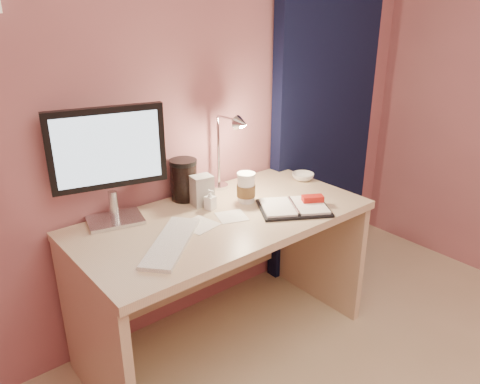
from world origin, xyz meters
TOP-DOWN VIEW (x-y plane):
  - room at (0.95, 1.69)m, footprint 3.50×3.50m
  - desk at (0.00, 1.45)m, footprint 1.40×0.70m
  - monitor at (-0.42, 1.64)m, footprint 0.49×0.23m
  - keyboard at (-0.33, 1.29)m, footprint 0.42×0.39m
  - planner at (0.32, 1.22)m, footprint 0.41×0.38m
  - paper_a at (-0.14, 1.37)m, footprint 0.17×0.17m
  - paper_b at (0.02, 1.35)m, footprint 0.17×0.17m
  - coffee_cup at (0.19, 1.44)m, footprint 0.09×0.09m
  - bowl at (0.64, 1.47)m, footprint 0.13×0.13m
  - lotion_bottle at (-0.00, 1.48)m, footprint 0.05×0.06m
  - dark_jar at (-0.03, 1.66)m, footprint 0.13×0.13m
  - product_box at (0.00, 1.55)m, footprint 0.11×0.09m
  - desk_lamp at (0.19, 1.58)m, footprint 0.11×0.26m

SIDE VIEW (x-z plane):
  - desk at x=0.00m, z-range 0.14..0.87m
  - paper_b at x=0.02m, z-range 0.73..0.73m
  - paper_a at x=-0.14m, z-range 0.73..0.73m
  - keyboard at x=-0.33m, z-range 0.73..0.75m
  - planner at x=0.32m, z-range 0.72..0.77m
  - bowl at x=0.64m, z-range 0.73..0.77m
  - lotion_bottle at x=0.00m, z-range 0.73..0.83m
  - coffee_cup at x=0.19m, z-range 0.73..0.88m
  - product_box at x=0.00m, z-range 0.73..0.88m
  - dark_jar at x=-0.03m, z-range 0.73..0.92m
  - desk_lamp at x=0.19m, z-range 0.78..1.20m
  - monitor at x=-0.42m, z-range 0.78..1.31m
  - room at x=0.95m, z-range -0.61..2.89m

